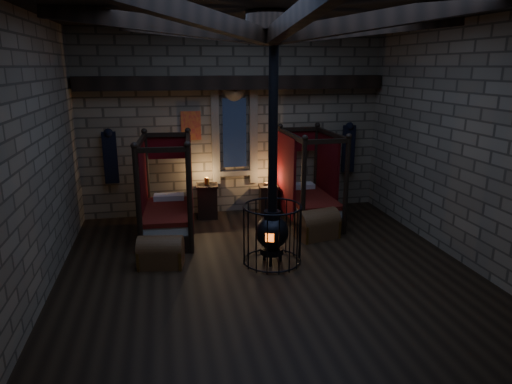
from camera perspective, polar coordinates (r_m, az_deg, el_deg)
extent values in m
cube|color=black|center=(7.97, 1.44, -9.86)|extent=(7.00, 7.00, 0.01)
cube|color=#847054|center=(10.72, -2.75, 8.45)|extent=(7.00, 0.02, 4.20)
cube|color=#847054|center=(4.09, 12.78, -3.60)|extent=(7.00, 0.02, 4.20)
cube|color=#847054|center=(7.37, -26.06, 3.66)|extent=(0.02, 7.00, 4.20)
cube|color=#847054|center=(8.79, 24.46, 5.53)|extent=(0.02, 7.00, 4.20)
cube|color=black|center=(7.24, 1.68, 21.74)|extent=(7.00, 7.00, 0.01)
cube|color=black|center=(10.47, -2.66, 13.50)|extent=(6.86, 0.35, 0.30)
cylinder|color=black|center=(7.23, 1.67, 20.56)|extent=(0.70, 0.70, 0.25)
cube|color=black|center=(10.70, -2.70, 7.36)|extent=(0.55, 0.04, 1.60)
cube|color=maroon|center=(10.57, -8.14, 8.22)|extent=(0.45, 0.03, 0.65)
cube|color=black|center=(10.60, -17.73, 4.09)|extent=(0.30, 0.10, 1.15)
cube|color=black|center=(11.43, 11.48, 5.31)|extent=(0.30, 0.10, 1.15)
cube|color=black|center=(9.60, -10.85, -4.55)|extent=(1.11, 1.98, 0.33)
cube|color=beige|center=(9.52, -10.93, -3.09)|extent=(0.99, 1.82, 0.20)
cube|color=maroon|center=(9.48, -10.97, -2.35)|extent=(1.05, 1.86, 0.09)
cube|color=beige|center=(10.12, -10.82, -0.65)|extent=(0.66, 0.36, 0.13)
cube|color=#5D0709|center=(10.13, -11.06, 5.51)|extent=(1.01, 0.11, 0.51)
cylinder|color=black|center=(8.51, -14.50, -1.38)|extent=(0.10, 0.10, 2.03)
cylinder|color=black|center=(10.28, -13.44, 1.57)|extent=(0.10, 0.10, 2.03)
cylinder|color=black|center=(8.45, -8.29, -1.16)|extent=(0.10, 0.10, 2.03)
cylinder|color=black|center=(10.23, -8.30, 1.77)|extent=(0.10, 0.10, 2.03)
cube|color=#5D0709|center=(9.65, -13.95, 0.92)|extent=(0.14, 1.38, 1.80)
cube|color=#5D0709|center=(9.59, -8.14, 1.14)|extent=(0.14, 1.38, 1.80)
cube|color=black|center=(10.42, 6.66, -2.77)|extent=(1.01, 1.92, 0.33)
cube|color=beige|center=(10.34, 6.70, -1.41)|extent=(0.90, 1.77, 0.20)
cube|color=maroon|center=(10.30, 6.72, -0.73)|extent=(0.96, 1.81, 0.09)
cube|color=beige|center=(10.92, 5.56, 0.73)|extent=(0.65, 0.33, 0.13)
cube|color=#5D0709|center=(10.93, 5.31, 6.41)|extent=(1.01, 0.06, 0.50)
cylinder|color=black|center=(9.20, 5.94, 0.28)|extent=(0.10, 0.10, 2.02)
cylinder|color=black|center=(10.91, 2.96, 2.75)|extent=(0.10, 0.10, 2.02)
cylinder|color=black|center=(9.52, 11.20, 0.58)|extent=(0.10, 0.10, 2.02)
cylinder|color=black|center=(11.18, 7.51, 2.96)|extent=(0.10, 0.10, 2.02)
cube|color=#5D0709|center=(10.29, 3.75, 2.22)|extent=(0.07, 1.38, 1.79)
cube|color=#5D0709|center=(10.59, 8.82, 2.46)|extent=(0.07, 1.38, 1.79)
cube|color=brown|center=(8.27, -11.77, -7.99)|extent=(0.84, 0.60, 0.32)
cylinder|color=brown|center=(8.21, -11.83, -6.97)|extent=(0.84, 0.60, 0.47)
cube|color=olive|center=(8.34, -14.22, -7.95)|extent=(0.13, 0.49, 0.34)
cube|color=olive|center=(8.22, -9.28, -8.03)|extent=(0.13, 0.49, 0.34)
cube|color=brown|center=(9.46, 7.62, -4.66)|extent=(0.94, 0.70, 0.35)
cylinder|color=brown|center=(9.40, 7.65, -3.66)|extent=(0.94, 0.70, 0.51)
cube|color=olive|center=(9.26, 5.59, -5.04)|extent=(0.18, 0.53, 0.37)
cube|color=olive|center=(9.67, 9.55, -4.29)|extent=(0.18, 0.53, 0.37)
cube|color=black|center=(10.61, -6.08, -1.24)|extent=(0.48, 0.46, 0.74)
cube|color=black|center=(10.50, -6.15, 0.81)|extent=(0.53, 0.51, 0.04)
cylinder|color=olive|center=(10.48, -6.16, 1.37)|extent=(0.11, 0.11, 0.17)
cube|color=black|center=(10.81, 1.53, -1.06)|extent=(0.43, 0.41, 0.67)
cube|color=black|center=(10.71, 1.55, 0.75)|extent=(0.47, 0.45, 0.04)
cube|color=brown|center=(10.70, 1.55, 1.05)|extent=(0.18, 0.14, 0.05)
cylinder|color=black|center=(8.21, 1.99, -7.29)|extent=(0.42, 0.42, 0.11)
sphere|color=black|center=(8.08, 2.02, -5.01)|extent=(0.59, 0.59, 0.59)
cylinder|color=black|center=(7.98, 2.04, -2.88)|extent=(0.30, 0.30, 0.15)
cube|color=#FF5914|center=(7.82, 1.72, -5.73)|extent=(0.15, 0.07, 0.15)
cylinder|color=black|center=(7.63, 2.15, 8.62)|extent=(0.16, 0.16, 3.10)
torus|color=black|center=(8.29, 1.98, -8.50)|extent=(1.04, 1.04, 0.03)
torus|color=black|center=(7.93, 2.05, -1.80)|extent=(1.04, 1.04, 0.03)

